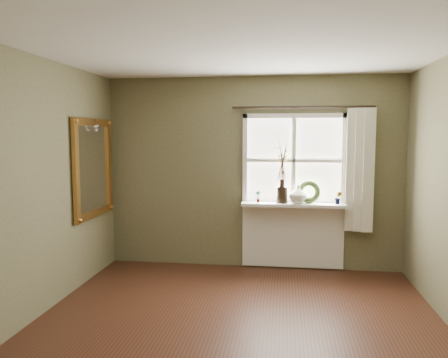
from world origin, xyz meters
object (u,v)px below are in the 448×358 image
dark_jug (282,195)px  gilt_mirror (93,168)px  wreath (309,194)px  cream_vase (298,194)px

dark_jug → gilt_mirror: size_ratio=0.18×
wreath → dark_jug: bearing=-163.8°
dark_jug → gilt_mirror: gilt_mirror is taller
dark_jug → cream_vase: size_ratio=0.90×
dark_jug → wreath: bearing=6.5°
wreath → gilt_mirror: bearing=-157.6°
dark_jug → wreath: size_ratio=0.73×
cream_vase → gilt_mirror: gilt_mirror is taller
cream_vase → gilt_mirror: bearing=-167.6°
dark_jug → wreath: 0.35m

